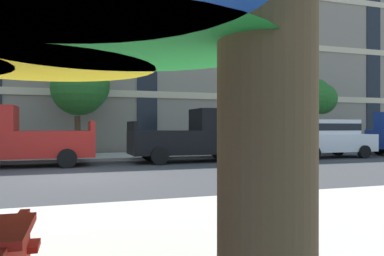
# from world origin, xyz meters

# --- Properties ---
(ground_plane) EXTENTS (120.00, 120.00, 0.00)m
(ground_plane) POSITION_xyz_m (0.00, 0.00, 0.00)
(ground_plane) COLOR #38383A
(sidewalk_far) EXTENTS (56.00, 3.60, 0.12)m
(sidewalk_far) POSITION_xyz_m (0.00, 6.80, 0.06)
(sidewalk_far) COLOR #B2ADA3
(sidewalk_far) RESTS_ON ground
(apartment_building) EXTENTS (45.80, 12.08, 19.20)m
(apartment_building) POSITION_xyz_m (0.00, 14.99, 9.60)
(apartment_building) COLOR gray
(apartment_building) RESTS_ON ground
(pickup_red_midblock) EXTENTS (5.10, 2.12, 2.20)m
(pickup_red_midblock) POSITION_xyz_m (-2.13, 3.70, 1.03)
(pickup_red_midblock) COLOR #B21E19
(pickup_red_midblock) RESTS_ON ground
(pickup_black) EXTENTS (5.10, 2.12, 2.20)m
(pickup_black) POSITION_xyz_m (4.84, 3.70, 1.03)
(pickup_black) COLOR black
(pickup_black) RESTS_ON ground
(sedan_white) EXTENTS (4.40, 1.98, 1.78)m
(sedan_white) POSITION_xyz_m (11.36, 3.70, 0.95)
(sedan_white) COLOR silver
(sedan_white) RESTS_ON ground
(street_tree_middle) EXTENTS (2.74, 2.99, 4.74)m
(street_tree_middle) POSITION_xyz_m (0.31, 7.24, 3.34)
(street_tree_middle) COLOR #4C3823
(street_tree_middle) RESTS_ON ground
(street_tree_right) EXTENTS (2.33, 2.06, 4.13)m
(street_tree_right) POSITION_xyz_m (12.68, 6.38, 3.00)
(street_tree_right) COLOR brown
(street_tree_right) RESTS_ON ground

